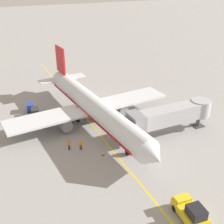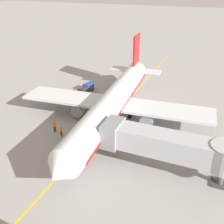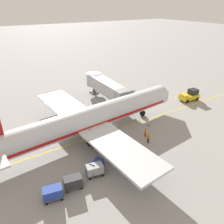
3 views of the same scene
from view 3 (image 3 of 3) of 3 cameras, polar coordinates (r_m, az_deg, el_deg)
The scene contains 13 objects.
ground_plane at distance 35.36m, azimuth -5.63°, elevation -6.81°, with size 400.00×400.00×0.00m, color gray.
gate_lead_in_line at distance 35.36m, azimuth -5.63°, elevation -6.81°, with size 0.24×80.00×0.01m, color gold.
parked_airliner at distance 34.36m, azimuth -5.55°, elevation -1.68°, with size 30.34×37.35×10.63m.
jet_bridge at distance 46.26m, azimuth -1.41°, elevation 6.62°, with size 15.30×3.50×4.98m.
pushback_tractor at distance 51.09m, azimuth 19.88°, elevation 4.15°, with size 2.59×4.58×2.40m.
baggage_tug_lead at distance 28.74m, azimuth -4.31°, elevation -14.24°, with size 2.23×2.77×1.62m.
baggage_cart_front at distance 28.06m, azimuth -4.58°, elevation -14.84°, with size 1.67×2.98×1.58m.
baggage_cart_second_in_train at distance 26.85m, azimuth -10.28°, elevation -17.65°, with size 1.67×2.98×1.58m.
baggage_cart_third_in_train at distance 26.17m, azimuth -15.38°, elevation -19.84°, with size 1.67×2.98×1.58m.
ground_crew_wing_walker at distance 34.01m, azimuth 9.56°, elevation -6.69°, with size 0.72×0.33×1.69m.
ground_crew_loader at distance 32.45m, azimuth -5.03°, elevation -8.22°, with size 0.28×0.73×1.69m.
ground_crew_marshaller at distance 35.43m, azimuth 8.82°, elevation -5.12°, with size 0.70×0.37×1.69m.
safety_cone_nose_left at distance 38.90m, azimuth 9.58°, elevation -3.16°, with size 0.36×0.36×0.59m.
Camera 3 is at (26.66, -12.33, 19.68)m, focal length 34.61 mm.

